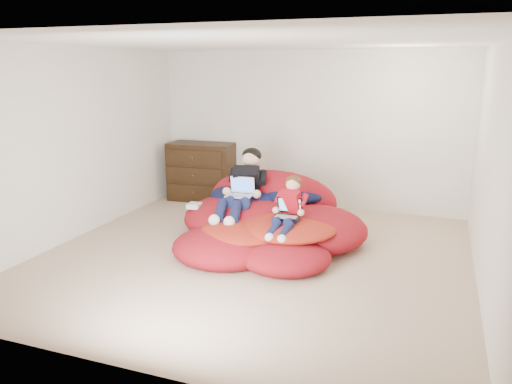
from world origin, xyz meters
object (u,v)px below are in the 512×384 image
(younger_boy, at_px, (289,206))
(dresser, at_px, (202,172))
(beanbag_pile, at_px, (267,221))
(older_boy, at_px, (243,184))
(laptop_black, at_px, (288,212))
(laptop_white, at_px, (241,191))

(younger_boy, bearing_deg, dresser, 137.29)
(beanbag_pile, relative_size, older_boy, 2.03)
(beanbag_pile, xyz_separation_m, laptop_black, (0.40, -0.41, 0.29))
(dresser, distance_m, laptop_black, 2.93)
(older_boy, bearing_deg, beanbag_pile, -13.52)
(beanbag_pile, distance_m, laptop_black, 0.64)
(younger_boy, distance_m, laptop_black, 0.07)
(older_boy, xyz_separation_m, laptop_black, (0.78, -0.50, -0.17))
(laptop_black, bearing_deg, beanbag_pile, 134.28)
(older_boy, height_order, laptop_black, older_boy)
(beanbag_pile, height_order, laptop_white, laptop_white)
(younger_boy, bearing_deg, older_boy, 148.25)
(laptop_white, bearing_deg, dresser, 130.55)
(laptop_white, bearing_deg, beanbag_pile, 1.21)
(older_boy, xyz_separation_m, younger_boy, (0.78, -0.48, -0.11))
(younger_boy, bearing_deg, laptop_black, -90.00)
(dresser, bearing_deg, laptop_white, -49.45)
(younger_boy, relative_size, laptop_black, 2.67)
(dresser, relative_size, older_boy, 0.90)
(dresser, xyz_separation_m, laptop_black, (2.14, -2.00, 0.06))
(older_boy, bearing_deg, laptop_black, -32.86)
(dresser, height_order, beanbag_pile, dresser)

